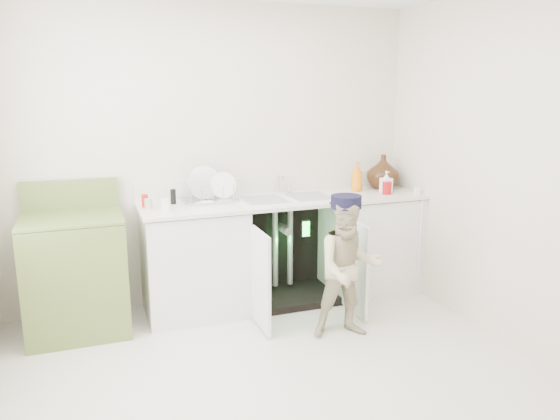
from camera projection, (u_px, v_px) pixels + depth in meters
The scene contains 5 objects.
ground at pixel (273, 377), 3.50m from camera, with size 3.50×3.50×0.00m, color beige.
room_shell at pixel (273, 185), 3.22m from camera, with size 6.00×5.50×1.26m.
counter_run at pixel (289, 247), 4.69m from camera, with size 2.44×1.02×1.21m.
avocado_stove at pixel (76, 272), 4.09m from camera, with size 0.72×0.65×1.12m.
repair_worker at pixel (349, 267), 3.98m from camera, with size 0.58×0.72×1.06m.
Camera 1 is at (-1.06, -2.99, 1.82)m, focal length 35.00 mm.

